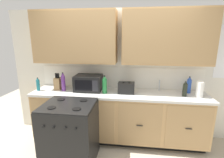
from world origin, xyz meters
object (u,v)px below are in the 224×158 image
object	(u,v)px
paper_towel_roll	(200,89)
bottle_green	(105,85)
toaster	(126,88)
bottle_violet	(63,82)
bottle_dark	(185,89)
stove_range	(70,133)
microwave	(88,83)
bottle_teal	(38,84)
knife_block	(58,83)
bottle_blue	(189,85)

from	to	relation	value
paper_towel_roll	bottle_green	bearing A→B (deg)	179.94
toaster	bottle_violet	world-z (taller)	bottle_violet
paper_towel_roll	bottle_dark	distance (m)	0.22
stove_range	microwave	xyz separation A→B (m)	(0.12, 0.70, 0.61)
stove_range	microwave	bearing A→B (deg)	80.26
bottle_teal	knife_block	bearing A→B (deg)	17.88
bottle_blue	bottle_teal	bearing A→B (deg)	-175.70
toaster	bottle_dark	world-z (taller)	bottle_dark
bottle_teal	bottle_dark	world-z (taller)	bottle_dark
bottle_dark	bottle_blue	distance (m)	0.21
stove_range	knife_block	size ratio (longest dim) A/B	3.06
paper_towel_roll	bottle_violet	bearing A→B (deg)	178.97
stove_range	toaster	world-z (taller)	toaster
stove_range	paper_towel_roll	world-z (taller)	paper_towel_roll
paper_towel_roll	stove_range	bearing A→B (deg)	-164.07
bottle_dark	bottle_blue	size ratio (longest dim) A/B	0.87
bottle_teal	bottle_violet	size ratio (longest dim) A/B	0.71
paper_towel_roll	bottle_teal	size ratio (longest dim) A/B	1.07
knife_block	bottle_dark	world-z (taller)	knife_block
bottle_teal	bottle_dark	xyz separation A→B (m)	(2.57, 0.02, 0.01)
knife_block	toaster	bearing A→B (deg)	-2.48
knife_block	paper_towel_roll	xyz separation A→B (m)	(2.46, -0.10, 0.01)
bottle_blue	bottle_dark	bearing A→B (deg)	-122.28
paper_towel_roll	bottle_violet	size ratio (longest dim) A/B	0.77
knife_block	bottle_violet	bearing A→B (deg)	-25.50
knife_block	bottle_green	world-z (taller)	bottle_green
knife_block	bottle_teal	bearing A→B (deg)	-162.12
knife_block	paper_towel_roll	world-z (taller)	knife_block
bottle_green	bottle_violet	size ratio (longest dim) A/B	0.92
stove_range	bottle_green	bearing A→B (deg)	52.57
knife_block	bottle_blue	bearing A→B (deg)	2.30
bottle_teal	bottle_blue	distance (m)	2.69
toaster	knife_block	world-z (taller)	knife_block
microwave	bottle_green	size ratio (longest dim) A/B	1.53
bottle_green	paper_towel_roll	bearing A→B (deg)	-0.06
bottle_violet	bottle_blue	bearing A→B (deg)	4.06
toaster	bottle_teal	distance (m)	1.60
knife_block	bottle_blue	world-z (taller)	knife_block
bottle_violet	bottle_dark	distance (m)	2.10
toaster	stove_range	bearing A→B (deg)	-142.61
knife_block	bottle_teal	world-z (taller)	knife_block
paper_towel_roll	bottle_teal	bearing A→B (deg)	-179.95
bottle_violet	bottle_blue	size ratio (longest dim) A/B	1.16
knife_block	bottle_dark	xyz separation A→B (m)	(2.23, -0.08, 0.01)
paper_towel_roll	bottle_blue	bearing A→B (deg)	118.60
toaster	bottle_green	distance (m)	0.38
microwave	bottle_dark	xyz separation A→B (m)	(1.66, -0.10, -0.02)
knife_block	bottle_blue	xyz separation A→B (m)	(2.35, 0.09, 0.03)
bottle_violet	paper_towel_roll	bearing A→B (deg)	-1.03
bottle_green	microwave	bearing A→B (deg)	158.87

